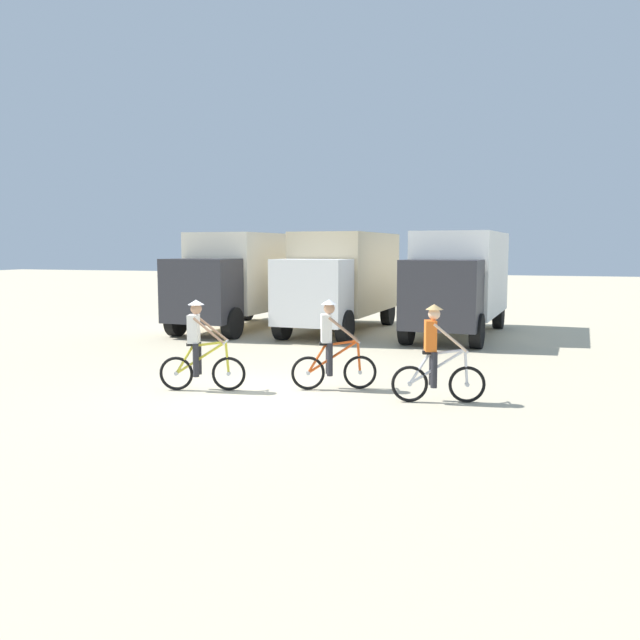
{
  "coord_description": "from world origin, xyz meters",
  "views": [
    {
      "loc": [
        5.2,
        -11.46,
        2.83
      ],
      "look_at": [
        0.37,
        3.52,
        1.1
      ],
      "focal_mm": 36.77,
      "sensor_mm": 36.0,
      "label": 1
    }
  ],
  "objects_px": {
    "box_truck_tan_camper": "(342,276)",
    "cyclist_cowboy_hat": "(331,348)",
    "box_truck_cream_rv": "(242,275)",
    "cyclist_orange_shirt": "(199,349)",
    "cyclist_near_camera": "(436,357)",
    "box_truck_white_box": "(459,278)"
  },
  "relations": [
    {
      "from": "box_truck_tan_camper",
      "to": "cyclist_cowboy_hat",
      "type": "bearing_deg",
      "value": -75.34
    },
    {
      "from": "cyclist_orange_shirt",
      "to": "cyclist_cowboy_hat",
      "type": "distance_m",
      "value": 2.63
    },
    {
      "from": "box_truck_white_box",
      "to": "cyclist_near_camera",
      "type": "relative_size",
      "value": 3.79
    },
    {
      "from": "box_truck_tan_camper",
      "to": "cyclist_orange_shirt",
      "type": "height_order",
      "value": "box_truck_tan_camper"
    },
    {
      "from": "box_truck_cream_rv",
      "to": "cyclist_orange_shirt",
      "type": "distance_m",
      "value": 10.38
    },
    {
      "from": "cyclist_near_camera",
      "to": "cyclist_cowboy_hat",
      "type": "bearing_deg",
      "value": 167.46
    },
    {
      "from": "box_truck_white_box",
      "to": "cyclist_cowboy_hat",
      "type": "height_order",
      "value": "box_truck_white_box"
    },
    {
      "from": "box_truck_cream_rv",
      "to": "cyclist_near_camera",
      "type": "xyz_separation_m",
      "value": [
        8.12,
        -9.3,
        -1.03
      ]
    },
    {
      "from": "box_truck_tan_camper",
      "to": "cyclist_cowboy_hat",
      "type": "height_order",
      "value": "box_truck_tan_camper"
    },
    {
      "from": "cyclist_cowboy_hat",
      "to": "box_truck_cream_rv",
      "type": "bearing_deg",
      "value": 124.11
    },
    {
      "from": "cyclist_orange_shirt",
      "to": "cyclist_near_camera",
      "type": "bearing_deg",
      "value": 5.18
    },
    {
      "from": "cyclist_orange_shirt",
      "to": "box_truck_cream_rv",
      "type": "bearing_deg",
      "value": 109.81
    },
    {
      "from": "cyclist_near_camera",
      "to": "box_truck_tan_camper",
      "type": "bearing_deg",
      "value": 115.31
    },
    {
      "from": "box_truck_cream_rv",
      "to": "cyclist_cowboy_hat",
      "type": "distance_m",
      "value": 10.71
    },
    {
      "from": "cyclist_cowboy_hat",
      "to": "cyclist_near_camera",
      "type": "relative_size",
      "value": 1.0
    },
    {
      "from": "cyclist_orange_shirt",
      "to": "cyclist_cowboy_hat",
      "type": "height_order",
      "value": "same"
    },
    {
      "from": "box_truck_white_box",
      "to": "cyclist_cowboy_hat",
      "type": "xyz_separation_m",
      "value": [
        -1.53,
        -9.22,
        -1.03
      ]
    },
    {
      "from": "box_truck_cream_rv",
      "to": "box_truck_tan_camper",
      "type": "bearing_deg",
      "value": 4.09
    },
    {
      "from": "cyclist_cowboy_hat",
      "to": "box_truck_white_box",
      "type": "bearing_deg",
      "value": 80.55
    },
    {
      "from": "box_truck_tan_camper",
      "to": "cyclist_near_camera",
      "type": "bearing_deg",
      "value": -64.69
    },
    {
      "from": "box_truck_cream_rv",
      "to": "cyclist_cowboy_hat",
      "type": "height_order",
      "value": "box_truck_cream_rv"
    },
    {
      "from": "cyclist_near_camera",
      "to": "box_truck_cream_rv",
      "type": "bearing_deg",
      "value": 131.13
    }
  ]
}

